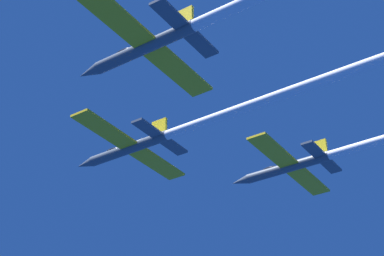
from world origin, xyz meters
TOP-DOWN VIEW (x-y plane):
  - jet_lead at (-0.82, -12.11)m, footprint 17.30×45.94m
  - jet_right_wing at (13.75, -21.94)m, footprint 17.30×39.88m

SIDE VIEW (x-z plane):
  - jet_lead at x=-0.82m, z-range -1.39..1.48m
  - jet_right_wing at x=13.75m, z-range -1.06..1.81m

